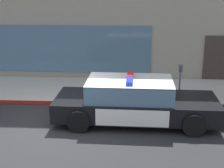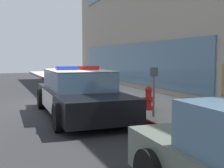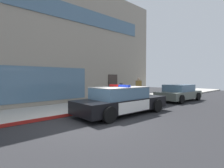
# 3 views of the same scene
# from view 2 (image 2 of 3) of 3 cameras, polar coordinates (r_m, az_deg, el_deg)

# --- Properties ---
(ground) EXTENTS (48.00, 48.00, 0.00)m
(ground) POSITION_cam_2_polar(r_m,az_deg,el_deg) (11.07, -12.37, -4.03)
(ground) COLOR #262628
(sidewalk) EXTENTS (48.00, 3.16, 0.15)m
(sidewalk) POSITION_cam_2_polar(r_m,az_deg,el_deg) (12.09, 3.87, -2.79)
(sidewalk) COLOR #B2ADA3
(sidewalk) RESTS_ON ground
(curb_red_paint) EXTENTS (28.80, 0.04, 0.14)m
(curb_red_paint) POSITION_cam_2_polar(r_m,az_deg,el_deg) (11.50, -3.32, -3.20)
(curb_red_paint) COLOR maroon
(curb_red_paint) RESTS_ON ground
(police_cruiser) EXTENTS (5.15, 2.20, 1.49)m
(police_cruiser) POSITION_cam_2_polar(r_m,az_deg,el_deg) (8.84, -6.49, -1.80)
(police_cruiser) COLOR black
(police_cruiser) RESTS_ON ground
(fire_hydrant) EXTENTS (0.34, 0.39, 0.73)m
(fire_hydrant) POSITION_cam_2_polar(r_m,az_deg,el_deg) (9.02, 7.20, -2.81)
(fire_hydrant) COLOR red
(fire_hydrant) RESTS_ON sidewalk
(parking_meter) EXTENTS (0.12, 0.18, 1.34)m
(parking_meter) POSITION_cam_2_polar(r_m,az_deg,el_deg) (7.90, 8.22, 0.26)
(parking_meter) COLOR slate
(parking_meter) RESTS_ON sidewalk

